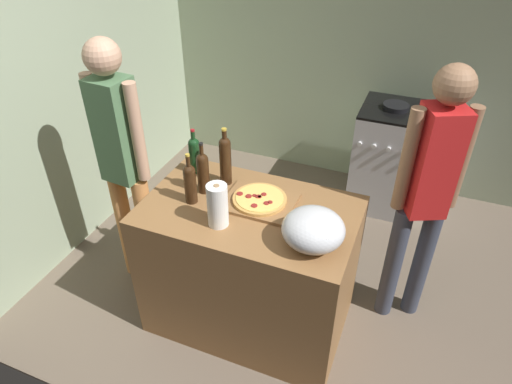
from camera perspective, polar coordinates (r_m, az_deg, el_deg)
name	(u,v)px	position (r m, az deg, el deg)	size (l,w,h in m)	color
ground_plane	(298,255)	(3.62, 5.34, -7.90)	(3.95, 3.21, 0.02)	#6B5B4C
kitchen_wall_rear	(355,39)	(4.14, 12.37, 18.25)	(3.95, 0.10, 2.60)	#99A889
kitchen_wall_left	(85,64)	(3.70, -20.74, 14.80)	(0.10, 3.21, 2.60)	#99A889
counter	(250,267)	(2.85, -0.76, -9.42)	(1.22, 0.75, 0.91)	olive
cutting_board	(260,202)	(2.59, 0.46, -1.24)	(0.40, 0.32, 0.02)	olive
pizza	(260,199)	(2.57, 0.45, -0.87)	(0.31, 0.31, 0.03)	tan
mixing_bowl	(313,229)	(2.28, 7.22, -4.69)	(0.32, 0.32, 0.19)	#B2B2B7
paper_towel_roll	(218,205)	(2.38, -4.85, -1.68)	(0.11, 0.11, 0.25)	white
wine_bottle_clear	(203,171)	(2.63, -6.69, 2.64)	(0.07, 0.07, 0.32)	#331E0F
wine_bottle_dark	(225,159)	(2.68, -3.88, 4.23)	(0.07, 0.07, 0.37)	#331E0F
wine_bottle_green	(190,182)	(2.56, -8.30, 1.27)	(0.07, 0.07, 0.31)	#331E0F
wine_bottle_amber	(195,153)	(2.83, -7.74, 4.82)	(0.07, 0.07, 0.30)	#143819
stove	(389,158)	(4.05, 16.38, 4.16)	(0.57, 0.58, 0.96)	#B7B7BC
person_in_stripes	(122,156)	(2.94, -16.53, 4.40)	(0.39, 0.22, 1.75)	#D88C4C
person_in_red	(427,190)	(2.72, 20.69, 0.28)	(0.35, 0.27, 1.72)	#383D4C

